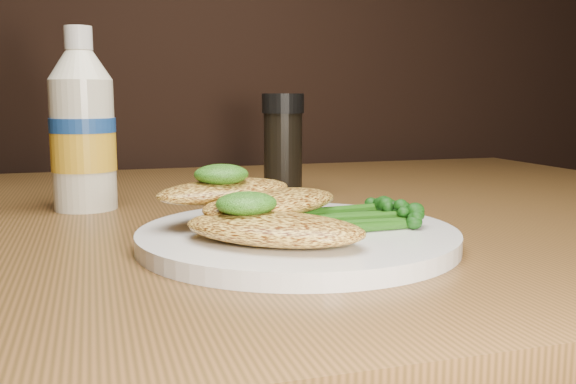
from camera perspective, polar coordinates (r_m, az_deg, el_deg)
name	(u,v)px	position (r m, az deg, el deg)	size (l,w,h in m)	color
plate	(298,237)	(0.50, 0.88, -4.05)	(0.25, 0.25, 0.01)	white
chicken_front	(273,228)	(0.45, -1.31, -3.29)	(0.13, 0.07, 0.02)	#F8C74F
chicken_mid	(272,203)	(0.50, -1.46, -0.98)	(0.13, 0.07, 0.02)	#F8C74F
chicken_back	(225,191)	(0.52, -5.65, 0.09)	(0.12, 0.06, 0.02)	#F8C74F
pesto_front	(246,204)	(0.45, -3.75, -1.04)	(0.04, 0.04, 0.02)	black
pesto_back	(221,174)	(0.51, -6.00, 1.58)	(0.04, 0.04, 0.02)	black
broccolini_bundle	(350,213)	(0.52, 5.55, -1.86)	(0.12, 0.10, 0.02)	#205412
mayo_bottle	(82,119)	(0.68, -17.96, 6.21)	(0.07, 0.07, 0.18)	#EBE4C7
pepper_grinder	(283,145)	(0.74, -0.45, 4.21)	(0.05, 0.05, 0.12)	black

